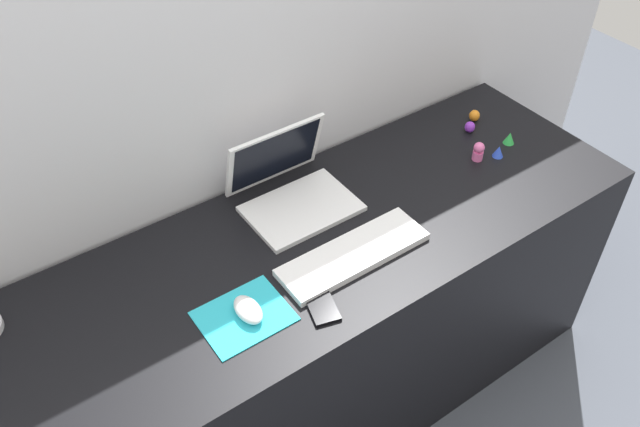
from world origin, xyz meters
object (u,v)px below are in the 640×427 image
Objects in this scene: mouse at (248,310)px; cell_phone at (320,303)px; toy_figurine_blue at (498,151)px; toy_figurine_orange at (474,116)px; toy_figurine_purple at (470,127)px; keyboard at (353,254)px; laptop at (289,185)px; toy_figurine_pink at (478,151)px; toy_figurine_green at (509,138)px.

cell_phone is at bearing -24.00° from mouse.
toy_figurine_blue is 0.98× the size of toy_figurine_orange.
cell_phone is 0.93m from toy_figurine_orange.
keyboard is at bearing -160.29° from toy_figurine_purple.
laptop is at bearing 162.53° from toy_figurine_blue.
laptop is at bearing 163.06° from toy_figurine_pink.
mouse is at bearing -172.97° from toy_figurine_green.
toy_figurine_pink reaches higher than cell_phone.
toy_figurine_pink is 0.21m from toy_figurine_orange.
toy_figurine_orange is (1.02, 0.28, -0.00)m from mouse.
toy_figurine_orange is (0.08, 0.18, 0.00)m from toy_figurine_blue.
toy_figurine_purple is at bearing 116.19° from toy_figurine_green.
toy_figurine_orange is at bearing 15.28° from mouse.
toy_figurine_purple reaches higher than keyboard.
toy_figurine_green is (0.86, 0.20, 0.01)m from cell_phone.
cell_phone is 2.12× the size of toy_figurine_pink.
mouse reaches higher than cell_phone.
toy_figurine_green reaches higher than toy_figurine_purple.
keyboard is 0.18m from cell_phone.
mouse is at bearing -174.10° from toy_figurine_blue.
toy_figurine_blue is at bearing -160.11° from toy_figurine_green.
toy_figurine_pink reaches higher than toy_figurine_blue.
toy_figurine_blue is at bearing -22.20° from toy_figurine_pink.
mouse and toy_figurine_blue have the same top height.
toy_figurine_orange reaches higher than keyboard.
toy_figurine_pink is at bearing 11.29° from keyboard.
toy_figurine_purple is at bearing 19.71° from keyboard.
toy_figurine_blue is 1.03× the size of toy_figurine_purple.
laptop is at bearing 82.99° from cell_phone.
cell_phone is 0.86m from toy_figurine_purple.
mouse is at bearing 171.67° from cell_phone.
cell_phone is (-0.16, -0.08, -0.01)m from keyboard.
toy_figurine_green is (0.08, 0.03, 0.00)m from toy_figurine_blue.
toy_figurine_pink reaches higher than toy_figurine_purple.
toy_figurine_orange is (0.86, 0.35, 0.01)m from cell_phone.
laptop reaches higher than toy_figurine_blue.
cell_phone is (-0.15, -0.37, -0.05)m from laptop.
mouse is 1.06m from toy_figurine_orange.
toy_figurine_orange is at bearing -1.38° from laptop.
mouse is at bearing -178.03° from keyboard.
laptop is 7.78× the size of toy_figurine_green.
toy_figurine_green is at bearing -13.48° from laptop.
mouse is at bearing -165.92° from toy_figurine_purple.
toy_figurine_blue is 0.07m from toy_figurine_pink.
mouse is at bearing -172.05° from toy_figurine_pink.
toy_figurine_orange is (0.14, 0.16, -0.01)m from toy_figurine_pink.
keyboard is 0.68m from toy_figurine_purple.
toy_figurine_blue is (0.78, 0.17, 0.01)m from cell_phone.
keyboard is at bearing -170.70° from toy_figurine_green.
keyboard is 0.57m from toy_figurine_pink.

